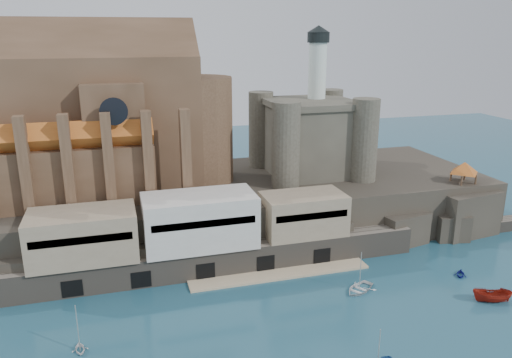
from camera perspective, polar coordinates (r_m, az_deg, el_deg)
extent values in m
plane|color=navy|center=(67.88, 6.25, -17.75)|extent=(300.00, 300.00, 0.00)
cube|color=black|center=(99.88, -2.38, -2.86)|extent=(100.00, 34.00, 10.00)
cube|color=black|center=(84.32, -25.69, -9.85)|extent=(9.00, 5.00, 6.00)
cube|color=black|center=(82.85, -14.62, -9.13)|extent=(9.00, 5.00, 6.00)
cube|color=black|center=(84.65, -2.96, -8.01)|extent=(9.00, 5.00, 6.00)
cube|color=black|center=(89.69, 7.74, -6.69)|extent=(9.00, 5.00, 6.00)
cube|color=black|center=(96.94, 16.47, -5.43)|extent=(9.00, 5.00, 6.00)
cube|color=#675E53|center=(83.51, -4.82, -8.98)|extent=(70.00, 6.00, 4.50)
cube|color=tan|center=(82.88, 2.77, -10.76)|extent=(30.00, 4.00, 0.40)
cube|color=black|center=(80.33, -20.25, -11.63)|extent=(3.00, 0.40, 2.60)
cube|color=black|center=(80.00, -12.98, -11.10)|extent=(3.00, 0.40, 2.60)
cube|color=black|center=(80.91, -5.80, -10.40)|extent=(3.00, 0.40, 2.60)
cube|color=black|center=(83.03, 1.09, -9.57)|extent=(3.00, 0.40, 2.60)
cube|color=black|center=(86.26, 7.52, -8.68)|extent=(3.00, 0.40, 2.60)
cube|color=gray|center=(80.97, -19.15, -6.09)|extent=(16.00, 9.00, 7.50)
cube|color=beige|center=(81.52, -6.45, -4.70)|extent=(18.00, 9.00, 8.50)
cube|color=gray|center=(86.36, 5.43, -3.97)|extent=(14.00, 8.00, 7.00)
cube|color=#4E3624|center=(95.00, -18.29, 5.92)|extent=(38.00, 14.00, 24.00)
cube|color=#4E3624|center=(93.71, -18.97, 13.14)|extent=(38.00, 13.01, 13.01)
cylinder|color=#4E3624|center=(96.51, -6.83, 5.58)|extent=(14.00, 14.00, 20.00)
cube|color=#4E3624|center=(95.29, -15.78, 4.94)|extent=(10.00, 20.00, 20.00)
cube|color=#4E3624|center=(87.50, -20.64, 0.12)|extent=(28.00, 5.00, 10.00)
cube|color=#4E3624|center=(105.88, -19.99, 2.90)|extent=(28.00, 5.00, 10.00)
cube|color=#B4591E|center=(86.00, -21.08, 4.34)|extent=(28.00, 5.66, 5.66)
cube|color=#B4591E|center=(104.64, -20.35, 6.41)|extent=(28.00, 5.66, 5.66)
cylinder|color=black|center=(82.39, -15.95, 7.44)|extent=(4.40, 0.30, 4.40)
cube|color=#4E3624|center=(84.58, -24.88, 1.20)|extent=(1.60, 2.20, 16.00)
cube|color=#4E3624|center=(83.82, -20.70, 1.55)|extent=(1.60, 2.20, 16.00)
cube|color=#4E3624|center=(83.51, -16.47, 1.89)|extent=(1.60, 2.20, 16.00)
cube|color=#4E3624|center=(83.66, -12.24, 2.23)|extent=(1.60, 2.20, 16.00)
cube|color=#4E3624|center=(84.27, -8.03, 2.55)|extent=(1.60, 2.20, 16.00)
cube|color=#454236|center=(102.37, 6.16, 4.52)|extent=(16.00, 16.00, 14.00)
cube|color=#454236|center=(101.11, 6.29, 8.62)|extent=(17.00, 17.00, 1.20)
cylinder|color=#454236|center=(92.05, 3.43, 3.87)|extent=(5.20, 5.20, 16.00)
cylinder|color=#454236|center=(98.49, 12.27, 4.35)|extent=(5.20, 5.20, 16.00)
cylinder|color=#454236|center=(106.93, 0.56, 5.67)|extent=(5.20, 5.20, 16.00)
cylinder|color=#454236|center=(112.52, 8.42, 6.04)|extent=(5.20, 5.20, 16.00)
cylinder|color=silver|center=(103.11, 7.01, 11.88)|extent=(3.60, 3.60, 12.00)
cylinder|color=black|center=(102.80, 7.15, 15.77)|extent=(4.40, 4.40, 2.00)
cone|color=black|center=(102.79, 7.18, 16.67)|extent=(4.60, 4.60, 1.40)
cube|color=black|center=(106.26, 22.21, -3.29)|extent=(12.00, 10.00, 8.70)
cube|color=black|center=(102.30, 21.35, -5.05)|extent=(6.00, 5.00, 5.00)
cube|color=black|center=(111.21, 23.54, -3.32)|extent=(5.00, 4.00, 6.00)
cube|color=#4E3624|center=(104.92, 22.47, -0.97)|extent=(4.20, 4.20, 0.30)
cylinder|color=#4E3624|center=(102.36, 22.41, -0.53)|extent=(0.36, 0.36, 3.20)
cylinder|color=#4E3624|center=(104.35, 23.79, -0.38)|extent=(0.36, 0.36, 3.20)
cylinder|color=#4E3624|center=(104.75, 21.34, -0.04)|extent=(0.36, 0.36, 3.20)
cylinder|color=#4E3624|center=(106.70, 22.71, 0.10)|extent=(0.36, 0.36, 3.20)
pyramid|color=#B4591E|center=(103.84, 22.72, 1.22)|extent=(6.40, 6.40, 2.20)
imported|color=silver|center=(69.05, -19.44, -18.05)|extent=(2.62, 1.83, 2.81)
imported|color=maroon|center=(82.99, 25.30, -12.55)|extent=(2.78, 2.74, 5.84)
imported|color=white|center=(79.88, 11.70, -12.35)|extent=(3.13, 4.07, 5.68)
imported|color=navy|center=(88.94, 22.29, -10.19)|extent=(2.86, 2.70, 2.85)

